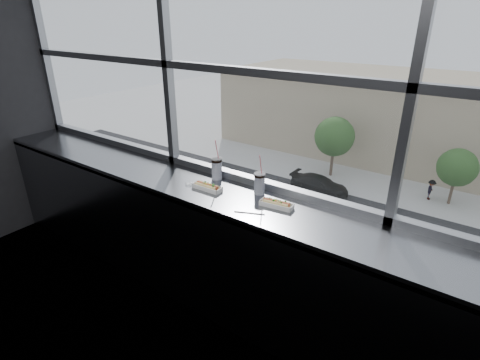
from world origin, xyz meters
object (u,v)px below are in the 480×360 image
Objects in this scene: soda_cup_left at (217,167)px; car_near_a at (195,196)px; loose_straw at (249,213)px; car_near_b at (294,228)px; wrapper at (190,184)px; tree_left at (334,137)px; hotdog_tray_left at (207,187)px; pedestrian_b at (431,188)px; hotdog_tray_right at (276,204)px; car_far_a at (320,182)px; soda_cup_right at (259,182)px; tree_center at (457,168)px; car_near_c at (411,271)px.

soda_cup_left is 0.06× the size of car_near_a.
loose_straw is 0.03× the size of car_near_b.
tree_left is at bearing 108.61° from wrapper.
pedestrian_b is (-1.40, 28.23, -11.10)m from hotdog_tray_left.
car_far_a is (-9.65, 24.24, -11.14)m from hotdog_tray_right.
soda_cup_left is 0.45m from soda_cup_right.
hotdog_tray_right is at bearing 38.38° from loose_straw.
pedestrian_b is 2.45m from tree_center.
loose_straw is 31.36m from tree_left.
loose_straw is 0.03× the size of car_near_a.
tree_left reaches higher than car_near_c.
soda_cup_left is at bearing -177.28° from pedestrian_b.
hotdog_tray_left reaches higher than car_near_c.
loose_straw is 0.05× the size of tree_center.
loose_straw is 29.85m from tree_center.
car_far_a is at bearing 87.77° from loose_straw.
soda_cup_right is 25.14m from car_near_a.
hotdog_tray_right is (0.60, 0.07, -0.00)m from hotdog_tray_left.
soda_cup_left is 1.62× the size of loose_straw.
tree_center is (1.39, 0.07, 2.01)m from pedestrian_b.
hotdog_tray_right reaches higher than car_near_c.
hotdog_tray_left reaches higher than loose_straw.
soda_cup_right is 0.06× the size of car_far_a.
pedestrian_b is 0.44× the size of tree_center.
car_near_b is (8.24, 0.00, 0.07)m from car_near_a.
car_near_b is at bearing 112.86° from hotdog_tray_left.
tree_left is at bearing 108.04° from hotdog_tray_left.
loose_straw is 2.32× the size of wrapper.
soda_cup_right is 28.22m from car_far_a.
wrapper is 0.02× the size of car_near_c.
soda_cup_right reaches higher than hotdog_tray_left.
car_near_a is at bearing 90.02° from car_near_c.
soda_cup_right is 20.93m from car_near_b.
wrapper is at bearing -159.65° from car_far_a.
hotdog_tray_left reaches higher than wrapper.
soda_cup_right is at bearing 24.78° from hotdog_tray_left.
hotdog_tray_right is 0.13× the size of pedestrian_b.
pedestrian_b is 8.72m from tree_left.
loose_straw is (-0.10, -0.20, -0.02)m from hotdog_tray_right.
hotdog_tray_left is at bearing -71.13° from soda_cup_left.
soda_cup_left is at bearing 160.02° from hotdog_tray_right.
loose_straw is 25.38m from car_near_a.
soda_cup_left is 28.05m from car_far_a.
car_near_c is (-0.02, 16.32, -11.06)m from wrapper.
car_near_b is 12.51m from tree_left.
wrapper is at bearing -176.53° from hotdog_tray_left.
soda_cup_right is 0.05× the size of car_near_a.
hotdog_tray_left reaches higher than car_far_a.
soda_cup_right is 1.50× the size of loose_straw.
hotdog_tray_left is 0.04× the size of car_near_c.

